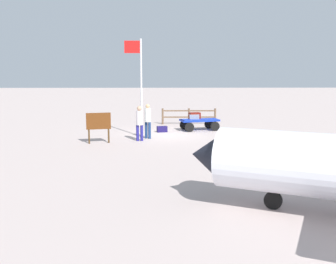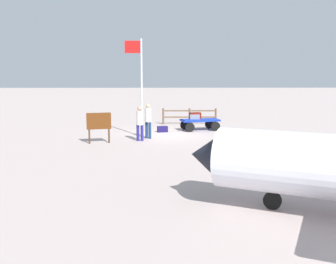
{
  "view_description": "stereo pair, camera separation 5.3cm",
  "coord_description": "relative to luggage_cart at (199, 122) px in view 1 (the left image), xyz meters",
  "views": [
    {
      "loc": [
        0.29,
        20.22,
        3.3
      ],
      "look_at": [
        0.03,
        6.0,
        1.06
      ],
      "focal_mm": 41.0,
      "sensor_mm": 36.0,
      "label": 1
    },
    {
      "loc": [
        0.24,
        20.22,
        3.3
      ],
      "look_at": [
        0.03,
        6.0,
        1.06
      ],
      "focal_mm": 41.0,
      "sensor_mm": 36.0,
      "label": 2
    }
  ],
  "objects": [
    {
      "name": "signboard",
      "position": [
        5.07,
        3.97,
        0.49
      ],
      "size": [
        1.11,
        0.31,
        1.43
      ],
      "color": "#4C3319",
      "rests_on": "ground"
    },
    {
      "name": "suitcase_grey",
      "position": [
        2.12,
        0.67,
        -0.29
      ],
      "size": [
        0.61,
        0.42,
        0.32
      ],
      "color": "#1B154F",
      "rests_on": "ground"
    },
    {
      "name": "worker_lead",
      "position": [
        2.83,
        2.69,
        0.53
      ],
      "size": [
        0.43,
        0.43,
        1.72
      ],
      "color": "navy",
      "rests_on": "ground"
    },
    {
      "name": "luggage_cart",
      "position": [
        0.0,
        0.0,
        0.0
      ],
      "size": [
        2.32,
        1.54,
        0.62
      ],
      "color": "#1533C0",
      "rests_on": "ground"
    },
    {
      "name": "ground_plane",
      "position": [
        1.88,
        1.39,
        -0.45
      ],
      "size": [
        120.0,
        120.0,
        0.0
      ],
      "primitive_type": "plane",
      "color": "#B5A29D"
    },
    {
      "name": "suitcase_navy",
      "position": [
        0.23,
        -0.29,
        0.35
      ],
      "size": [
        0.69,
        0.54,
        0.36
      ],
      "color": "maroon",
      "rests_on": "luggage_cart"
    },
    {
      "name": "flagpole",
      "position": [
        3.26,
        2.17,
        2.46
      ],
      "size": [
        0.87,
        0.1,
        4.92
      ],
      "color": "silver",
      "rests_on": "ground"
    },
    {
      "name": "worker_trailing",
      "position": [
        3.2,
        3.35,
        0.52
      ],
      "size": [
        0.36,
        0.36,
        1.69
      ],
      "color": "navy",
      "rests_on": "ground"
    },
    {
      "name": "suitcase_dark",
      "position": [
        0.26,
        -0.14,
        0.3
      ],
      "size": [
        0.56,
        0.35,
        0.27
      ],
      "color": "gray",
      "rests_on": "luggage_cart"
    },
    {
      "name": "wooden_fence",
      "position": [
        0.4,
        -2.51,
        0.13
      ],
      "size": [
        3.45,
        0.14,
        1.01
      ],
      "color": "brown",
      "rests_on": "ground"
    }
  ]
}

